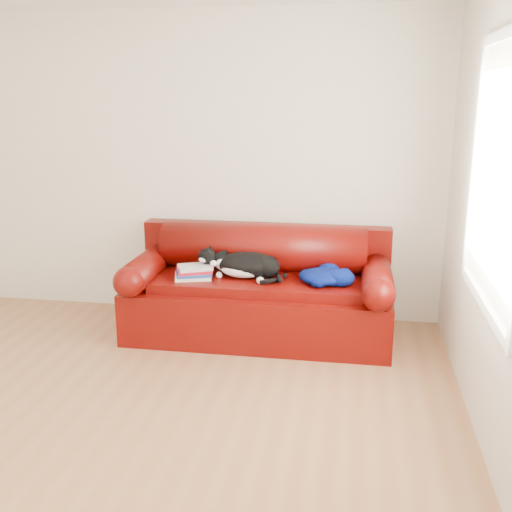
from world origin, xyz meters
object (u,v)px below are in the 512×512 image
(sofa_base, at_px, (259,307))
(blanket, at_px, (325,276))
(book_stack, at_px, (194,272))
(cat, at_px, (247,266))

(sofa_base, bearing_deg, blanket, -8.73)
(book_stack, xyz_separation_m, blanket, (1.04, 0.04, 0.01))
(book_stack, height_order, blanket, blanket)
(sofa_base, xyz_separation_m, blanket, (0.53, -0.08, 0.32))
(sofa_base, bearing_deg, cat, -153.95)
(sofa_base, height_order, cat, cat)
(book_stack, bearing_deg, blanket, 2.16)
(cat, height_order, blanket, cat)
(book_stack, relative_size, cat, 0.47)
(cat, bearing_deg, sofa_base, 36.21)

